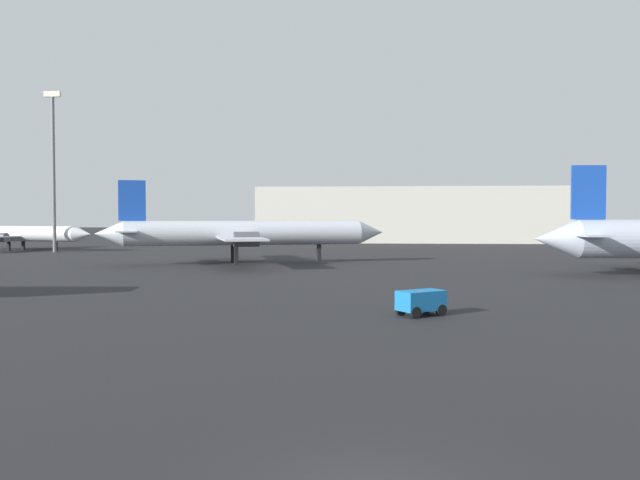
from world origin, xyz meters
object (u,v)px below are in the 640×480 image
object	(u,v)px
airplane_distant	(243,233)
baggage_cart	(421,301)
airplane_far_left	(20,234)
light_mast_left	(53,163)

from	to	relation	value
airplane_distant	baggage_cart	bearing A→B (deg)	-83.27
baggage_cart	airplane_far_left	bearing A→B (deg)	-81.98
airplane_distant	light_mast_left	xyz separation A→B (m)	(-31.96, 20.53, 9.55)
baggage_cart	light_mast_left	bearing A→B (deg)	-84.18
airplane_far_left	light_mast_left	bearing A→B (deg)	-16.13
light_mast_left	baggage_cart	bearing A→B (deg)	-48.96
airplane_distant	baggage_cart	xyz separation A→B (m)	(16.51, -35.15, -2.58)
airplane_far_left	light_mast_left	size ratio (longest dim) A/B	1.05
airplane_distant	airplane_far_left	bearing A→B (deg)	129.86
airplane_far_left	baggage_cart	distance (m)	81.78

